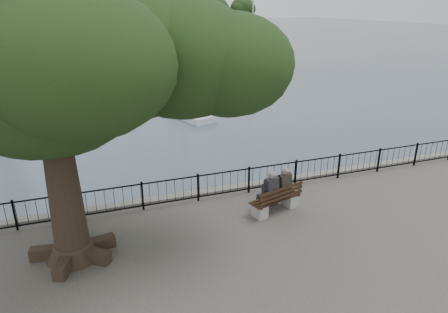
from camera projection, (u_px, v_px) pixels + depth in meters
name	position (u px, v px, depth m)	size (l,w,h in m)	color
harbor	(220.00, 202.00, 15.56)	(260.00, 260.00, 1.20)	#635F59
railing	(224.00, 183.00, 14.74)	(22.06, 0.06, 1.00)	black
bench	(276.00, 202.00, 13.73)	(2.00, 1.06, 1.01)	gray
person_left	(268.00, 193.00, 13.51)	(0.60, 0.87, 1.60)	black
person_right	(281.00, 189.00, 13.83)	(0.60, 0.87, 1.60)	black
tree	(78.00, 54.00, 9.76)	(10.43, 7.28, 8.51)	black
lion_monument	(125.00, 45.00, 56.78)	(5.95, 5.95, 8.79)	#635F59
sailboat_a	(46.00, 119.00, 27.42)	(3.38, 5.41, 10.48)	silver
sailboat_b	(71.00, 98.00, 33.18)	(2.35, 5.22, 11.86)	silver
sailboat_c	(183.00, 111.00, 29.45)	(3.57, 6.40, 11.12)	silver
sailboat_d	(250.00, 82.00, 40.33)	(2.39, 5.57, 9.61)	silver
sailboat_e	(14.00, 91.00, 35.76)	(1.93, 5.13, 11.89)	silver
sailboat_f	(168.00, 82.00, 39.94)	(2.54, 5.86, 12.04)	silver
sailboat_g	(178.00, 69.00, 48.46)	(1.73, 5.10, 9.99)	silver
sailboat_h	(49.00, 71.00, 46.79)	(2.44, 4.91, 10.36)	silver
far_shore	(215.00, 21.00, 89.48)	(30.00, 8.60, 9.18)	#413E38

